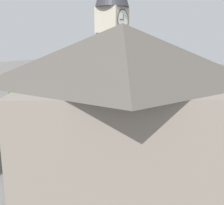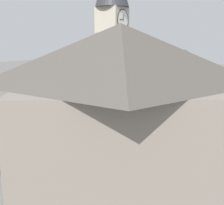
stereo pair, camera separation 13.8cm
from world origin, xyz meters
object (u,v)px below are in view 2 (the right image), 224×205
Objects in this scene: building_shop_left at (184,76)px; car_black_far at (57,148)px; car_green_alley at (54,110)px; car_red_corner at (187,115)px; building_terrace_right at (120,141)px; pedestrian at (126,152)px; car_blue_kerb at (118,110)px; tree at (29,98)px; clock_tower at (112,29)px.

car_black_far is at bearing -4.58° from building_shop_left.
building_shop_left is (-17.28, 12.26, 3.79)m from car_green_alley.
building_terrace_right reaches higher than car_red_corner.
pedestrian is at bearing 66.30° from car_green_alley.
car_red_corner is at bearing 108.14° from car_blue_kerb.
pedestrian reaches higher than car_black_far.
car_green_alley is at bearing -55.82° from car_blue_kerb.
car_red_corner is at bearing 136.52° from tree.
building_terrace_right is at bearing 53.58° from car_green_alley.
building_shop_left reaches higher than car_red_corner.
car_black_far is 1.00× the size of car_green_alley.
building_shop_left is at bearing -170.94° from pedestrian.
car_red_corner is 10.85m from building_shop_left.
tree reaches higher than car_red_corner.
tree reaches higher than car_blue_kerb.
car_red_corner is 2.57× the size of pedestrian.
building_shop_left is (-9.30, -4.09, 3.79)m from car_red_corner.
clock_tower is at bearing -2.65° from building_shop_left.
tree is at bearing -116.61° from building_terrace_right.
car_green_alley is at bearing -113.70° from pedestrian.
car_black_far is at bearing 67.40° from tree.
car_black_far is 0.50× the size of building_shop_left.
car_green_alley is 2.63× the size of pedestrian.
building_terrace_right is at bearing 14.66° from building_shop_left.
car_red_corner is 15.07m from pedestrian.
building_terrace_right is (8.25, 4.64, 4.67)m from pedestrian.
car_green_alley is (7.98, -16.35, 0.00)m from car_red_corner.
car_green_alley is 0.50× the size of building_shop_left.
car_red_corner is at bearing 153.91° from clock_tower.
building_terrace_right is (13.12, 9.43, -5.77)m from clock_tower.
clock_tower is 2.20× the size of building_shop_left.
car_green_alley is at bearing -101.06° from clock_tower.
car_green_alley is at bearing -132.80° from car_black_far.
tree is at bearing -22.27° from car_blue_kerb.
car_green_alley is (5.06, -7.45, 0.00)m from car_blue_kerb.
clock_tower reaches higher than car_green_alley.
building_shop_left is at bearing 175.42° from car_black_far.
building_shop_left is 33.74m from building_terrace_right.
tree reaches higher than car_black_far.
pedestrian reaches higher than car_red_corner.
car_green_alley is 21.52m from building_shop_left.
clock_tower reaches higher than tree.
tree is at bearing -112.60° from car_black_far.
clock_tower reaches higher than car_black_far.
building_shop_left is at bearing 158.14° from tree.
clock_tower is 15.59m from car_red_corner.
car_green_alley is (-2.22, -11.36, -10.69)m from clock_tower.
building_terrace_right is (20.40, 13.34, 4.92)m from car_blue_kerb.
car_blue_kerb is at bearing -151.77° from clock_tower.
clock_tower is 1.70× the size of building_terrace_right.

